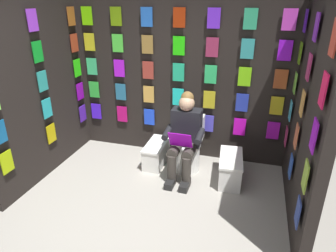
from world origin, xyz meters
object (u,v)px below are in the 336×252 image
(comic_longbox_near, at_px, (156,153))
(comic_longbox_far, at_px, (230,168))
(toilet, at_px, (188,147))
(person_reading, at_px, (184,136))

(comic_longbox_near, height_order, comic_longbox_far, comic_longbox_far)
(toilet, height_order, comic_longbox_far, toilet)
(toilet, distance_m, person_reading, 0.35)
(toilet, bearing_deg, comic_longbox_near, 4.02)
(toilet, distance_m, comic_longbox_near, 0.50)
(toilet, bearing_deg, comic_longbox_far, 164.55)
(person_reading, relative_size, comic_longbox_far, 1.73)
(person_reading, xyz_separation_m, comic_longbox_far, (-0.64, -0.04, -0.42))
(person_reading, height_order, comic_longbox_far, person_reading)
(person_reading, bearing_deg, toilet, -89.94)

